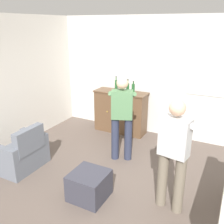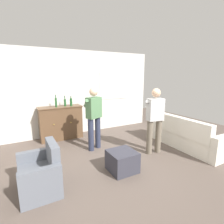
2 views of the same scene
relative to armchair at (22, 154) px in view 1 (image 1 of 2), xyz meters
The scene contains 10 objects.
ground 1.81m from the armchair, ahead, with size 10.40×10.40×0.00m, color brown.
wall_back_with_window 3.49m from the armchair, 56.67° to the left, with size 5.20×0.15×2.80m.
armchair is the anchor object (origin of this frame).
sideboard_cabinet 2.58m from the armchair, 69.49° to the left, with size 1.31×0.49×1.04m.
bottle_wine_green 2.80m from the armchair, 66.25° to the left, with size 0.07×0.07×0.32m.
bottle_liquor_amber 2.66m from the armchair, 71.71° to the left, with size 0.06×0.06×0.37m.
bottle_spirits_clear 2.81m from the armchair, 62.23° to the left, with size 0.07×0.07×0.31m.
ottoman 1.59m from the armchair, ahead, with size 0.55×0.55×0.43m, color #33333D.
person_standing_left 2.02m from the armchair, 37.96° to the left, with size 0.52×0.52×1.68m.
person_standing_right 2.85m from the armchair, ahead, with size 0.55×0.50×1.68m.
Camera 1 is at (1.64, -3.01, 2.60)m, focal length 40.00 mm.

